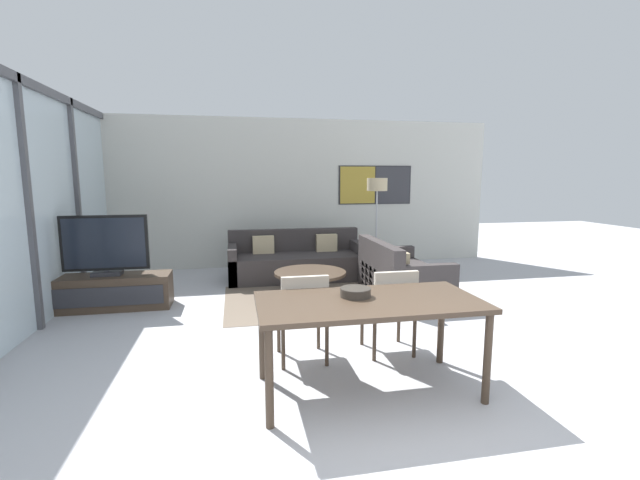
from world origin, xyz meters
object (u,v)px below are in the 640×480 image
(television, at_px, (105,246))
(dining_chair_centre, at_px, (391,305))
(dining_chair_left, at_px, (303,311))
(floor_lamp, at_px, (377,192))
(fruit_bowl, at_px, (355,292))
(sofa_main, at_px, (296,262))
(tv_console, at_px, (109,292))
(sofa_side, at_px, (398,277))
(coffee_table, at_px, (310,278))
(dining_table, at_px, (369,309))

(television, relative_size, dining_chair_centre, 1.24)
(television, xyz_separation_m, dining_chair_centre, (3.11, -2.09, -0.34))
(dining_chair_left, xyz_separation_m, floor_lamp, (1.84, 3.37, 0.96))
(fruit_bowl, relative_size, floor_lamp, 0.15)
(television, xyz_separation_m, sofa_main, (2.66, 1.25, -0.57))
(television, relative_size, sofa_main, 0.46)
(tv_console, xyz_separation_m, sofa_main, (2.66, 1.25, 0.05))
(sofa_side, distance_m, dining_chair_centre, 2.12)
(coffee_table, distance_m, dining_table, 2.65)
(dining_table, bearing_deg, dining_chair_left, 124.25)
(dining_table, height_order, dining_chair_left, dining_chair_left)
(sofa_side, relative_size, dining_table, 0.89)
(dining_chair_left, relative_size, floor_lamp, 0.50)
(coffee_table, bearing_deg, sofa_main, 90.00)
(dining_chair_left, distance_m, floor_lamp, 3.96)
(sofa_side, bearing_deg, coffee_table, 88.12)
(sofa_side, distance_m, fruit_bowl, 2.87)
(tv_console, bearing_deg, sofa_main, 25.12)
(dining_chair_left, bearing_deg, sofa_side, 48.85)
(dining_chair_left, relative_size, dining_chair_centre, 1.00)
(tv_console, xyz_separation_m, dining_chair_centre, (3.11, -2.09, 0.27))
(tv_console, relative_size, dining_chair_left, 1.83)
(sofa_main, bearing_deg, sofa_side, -47.58)
(fruit_bowl, bearing_deg, floor_lamp, 69.01)
(sofa_side, distance_m, dining_chair_left, 2.60)
(television, bearing_deg, coffee_table, -2.54)
(television, relative_size, coffee_table, 1.05)
(television, height_order, dining_chair_left, television)
(sofa_side, height_order, dining_chair_centre, dining_chair_centre)
(coffee_table, bearing_deg, dining_table, -89.73)
(dining_chair_centre, xyz_separation_m, floor_lamp, (0.98, 3.35, 0.96))
(sofa_side, relative_size, dining_chair_left, 1.84)
(coffee_table, distance_m, dining_chair_left, 2.04)
(television, height_order, sofa_side, television)
(sofa_main, relative_size, coffee_table, 2.27)
(sofa_main, bearing_deg, floor_lamp, 0.55)
(dining_chair_left, bearing_deg, sofa_main, 82.90)
(sofa_main, xyz_separation_m, dining_chair_left, (-0.42, -3.36, 0.23))
(tv_console, distance_m, fruit_bowl, 3.74)
(sofa_main, distance_m, dining_table, 4.01)
(fruit_bowl, bearing_deg, dining_table, -52.78)
(sofa_side, bearing_deg, tv_console, 87.69)
(dining_chair_left, bearing_deg, dining_table, -55.75)
(coffee_table, relative_size, dining_table, 0.57)
(television, relative_size, dining_chair_left, 1.24)
(coffee_table, xyz_separation_m, dining_table, (0.01, -2.62, 0.38))
(coffee_table, bearing_deg, floor_lamp, 44.04)
(tv_console, bearing_deg, dining_chair_centre, -33.96)
(sofa_side, bearing_deg, television, 87.68)
(sofa_side, bearing_deg, dining_chair_centre, 156.42)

